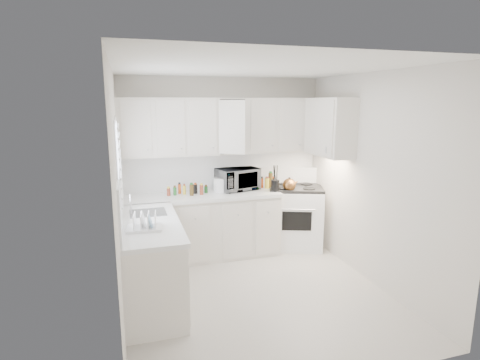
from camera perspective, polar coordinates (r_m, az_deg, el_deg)
name	(u,v)px	position (r m, az deg, el deg)	size (l,w,h in m)	color
floor	(257,294)	(4.80, 2.50, -16.46)	(3.20, 3.20, 0.00)	#BCB5AC
ceiling	(259,68)	(4.25, 2.82, 16.24)	(3.20, 3.20, 0.00)	white
wall_back	(223,165)	(5.85, -2.53, 2.17)	(3.00, 3.00, 0.00)	beige
wall_front	(330,233)	(2.94, 13.12, -7.64)	(3.00, 3.00, 0.00)	beige
wall_left	(118,197)	(4.11, -17.52, -2.38)	(3.20, 3.20, 0.00)	beige
wall_right	(373,180)	(5.03, 19.00, 0.01)	(3.20, 3.20, 0.00)	beige
window_blinds	(119,167)	(4.40, -17.42, 1.85)	(0.06, 0.96, 1.06)	white
lower_cabinets_back	(203,227)	(5.68, -5.55, -6.99)	(2.22, 0.60, 0.90)	beige
lower_cabinets_left	(151,264)	(4.57, -13.00, -11.98)	(0.60, 1.60, 0.90)	beige
countertop_back	(202,196)	(5.54, -5.63, -2.36)	(2.24, 0.64, 0.05)	silver
countertop_left	(150,224)	(4.40, -13.15, -6.28)	(0.64, 1.62, 0.05)	silver
backsplash_back	(223,170)	(5.85, -2.50, 1.43)	(2.98, 0.02, 0.55)	silver
backsplash_left	(120,199)	(4.32, -17.31, -2.72)	(0.02, 1.60, 0.55)	silver
upper_cabinets_back	(226,154)	(5.66, -2.14, 3.90)	(3.00, 0.33, 0.80)	beige
upper_cabinets_right	(328,156)	(5.59, 12.88, 3.53)	(0.33, 0.90, 0.80)	beige
sink	(147,203)	(4.70, -13.52, -3.33)	(0.42, 0.38, 0.30)	gray
stove	(295,208)	(6.08, 8.13, -4.16)	(0.80, 0.66, 1.24)	white
tea_kettle	(289,184)	(5.76, 7.29, -0.57)	(0.24, 0.20, 0.22)	#9E622B
frying_pan	(302,184)	(6.21, 9.12, -0.56)	(0.26, 0.44, 0.04)	black
microwave	(237,177)	(5.75, -0.37, 0.49)	(0.59, 0.33, 0.40)	gray
rice_cooker	(222,183)	(5.66, -2.71, -0.50)	(0.24, 0.24, 0.24)	white
paper_towel	(222,181)	(5.79, -2.65, -0.10)	(0.12, 0.12, 0.27)	white
utensil_crock	(275,178)	(5.67, 5.23, 0.30)	(0.13, 0.13, 0.40)	black
dish_rack	(144,220)	(4.12, -13.99, -5.79)	(0.36, 0.27, 0.20)	white
spice_left_0	(168,190)	(5.58, -10.54, -1.45)	(0.06, 0.06, 0.13)	brown
spice_left_1	(174,191)	(5.50, -9.66, -1.61)	(0.06, 0.06, 0.13)	#226727
spice_left_2	(179,189)	(5.60, -9.02, -1.36)	(0.06, 0.06, 0.13)	#D7521C
spice_left_3	(185,190)	(5.52, -8.12, -1.51)	(0.06, 0.06, 0.13)	yellow
spice_left_4	(189,189)	(5.62, -7.50, -1.27)	(0.06, 0.06, 0.13)	#533C17
spice_left_5	(196,190)	(5.55, -6.59, -1.42)	(0.06, 0.06, 0.13)	black
spice_left_6	(200,188)	(5.65, -6.00, -1.17)	(0.06, 0.06, 0.13)	brown
spice_left_7	(206,189)	(5.57, -5.07, -1.32)	(0.06, 0.06, 0.13)	#226727
sauce_right_0	(262,181)	(5.93, 3.26, -0.22)	(0.06, 0.06, 0.19)	#D7521C
sauce_right_1	(267,182)	(5.89, 3.96, -0.30)	(0.06, 0.06, 0.19)	yellow
sauce_right_2	(269,181)	(5.97, 4.25, -0.16)	(0.06, 0.06, 0.19)	#533C17
sauce_right_3	(273,182)	(5.93, 4.96, -0.24)	(0.06, 0.06, 0.19)	black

